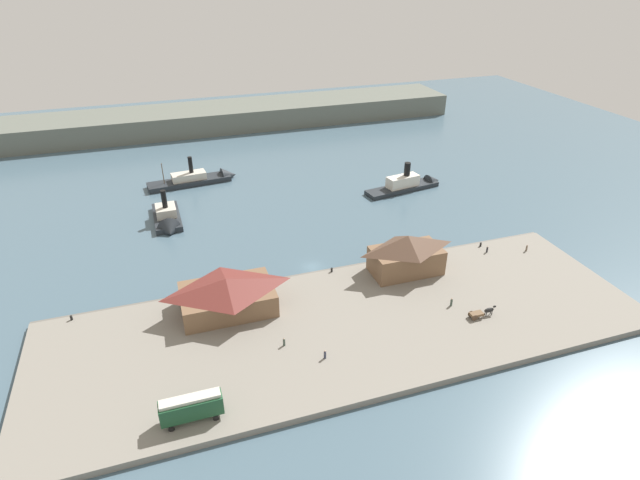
# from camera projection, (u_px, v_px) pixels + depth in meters

# --- Properties ---
(ground_plane) EXTENTS (320.00, 320.00, 0.00)m
(ground_plane) POSITION_uv_depth(u_px,v_px,m) (312.00, 267.00, 111.65)
(ground_plane) COLOR #476070
(quay_promenade) EXTENTS (110.00, 36.00, 1.20)m
(quay_promenade) POSITION_uv_depth(u_px,v_px,m) (349.00, 326.00, 93.12)
(quay_promenade) COLOR gray
(quay_promenade) RESTS_ON ground
(seawall_edge) EXTENTS (110.00, 0.80, 1.00)m
(seawall_edge) POSITION_uv_depth(u_px,v_px,m) (317.00, 274.00, 108.42)
(seawall_edge) COLOR #666159
(seawall_edge) RESTS_ON ground
(ferry_shed_west_terminal) EXTENTS (17.33, 11.53, 6.71)m
(ferry_shed_west_terminal) POSITION_uv_depth(u_px,v_px,m) (227.00, 294.00, 94.91)
(ferry_shed_west_terminal) COLOR brown
(ferry_shed_west_terminal) RESTS_ON quay_promenade
(ferry_shed_east_terminal) EXTENTS (14.77, 8.19, 8.55)m
(ferry_shed_east_terminal) POSITION_uv_depth(u_px,v_px,m) (407.00, 254.00, 105.81)
(ferry_shed_east_terminal) COLOR brown
(ferry_shed_east_terminal) RESTS_ON quay_promenade
(street_tram) EXTENTS (8.82, 2.61, 4.32)m
(street_tram) POSITION_uv_depth(u_px,v_px,m) (191.00, 407.00, 72.38)
(street_tram) COLOR #1E4C2D
(street_tram) RESTS_ON quay_promenade
(horse_cart) EXTENTS (5.40, 1.45, 1.87)m
(horse_cart) POSITION_uv_depth(u_px,v_px,m) (482.00, 312.00, 94.04)
(horse_cart) COLOR brown
(horse_cart) RESTS_ON quay_promenade
(pedestrian_by_tram) EXTENTS (0.39, 0.39, 1.57)m
(pedestrian_by_tram) POSITION_uv_depth(u_px,v_px,m) (527.00, 248.00, 115.01)
(pedestrian_by_tram) COLOR #6B5B4C
(pedestrian_by_tram) RESTS_ON quay_promenade
(pedestrian_at_waters_edge) EXTENTS (0.37, 0.37, 1.51)m
(pedestrian_at_waters_edge) POSITION_uv_depth(u_px,v_px,m) (487.00, 250.00, 114.50)
(pedestrian_at_waters_edge) COLOR #232328
(pedestrian_at_waters_edge) RESTS_ON quay_promenade
(pedestrian_near_east_shed) EXTENTS (0.42, 0.42, 1.69)m
(pedestrian_near_east_shed) POSITION_uv_depth(u_px,v_px,m) (451.00, 302.00, 97.03)
(pedestrian_near_east_shed) COLOR #3D4C42
(pedestrian_near_east_shed) RESTS_ON quay_promenade
(pedestrian_standing_center) EXTENTS (0.39, 0.39, 1.56)m
(pedestrian_standing_center) POSITION_uv_depth(u_px,v_px,m) (284.00, 342.00, 87.18)
(pedestrian_standing_center) COLOR #3D4C42
(pedestrian_standing_center) RESTS_ON quay_promenade
(pedestrian_walking_east) EXTENTS (0.40, 0.40, 1.63)m
(pedestrian_walking_east) POSITION_uv_depth(u_px,v_px,m) (325.00, 355.00, 84.40)
(pedestrian_walking_east) COLOR #33384C
(pedestrian_walking_east) RESTS_ON quay_promenade
(mooring_post_west) EXTENTS (0.44, 0.44, 0.90)m
(mooring_post_west) POSITION_uv_depth(u_px,v_px,m) (71.00, 318.00, 93.42)
(mooring_post_west) COLOR black
(mooring_post_west) RESTS_ON quay_promenade
(mooring_post_center_east) EXTENTS (0.44, 0.44, 0.90)m
(mooring_post_center_east) POSITION_uv_depth(u_px,v_px,m) (332.00, 270.00, 107.59)
(mooring_post_center_east) COLOR black
(mooring_post_center_east) RESTS_ON quay_promenade
(mooring_post_center_west) EXTENTS (0.44, 0.44, 0.90)m
(mooring_post_center_west) POSITION_uv_depth(u_px,v_px,m) (481.00, 244.00, 116.99)
(mooring_post_center_west) COLOR black
(mooring_post_center_west) RESTS_ON quay_promenade
(ferry_outer_harbor) EXTENTS (26.47, 8.20, 10.17)m
(ferry_outer_harbor) POSITION_uv_depth(u_px,v_px,m) (201.00, 179.00, 152.45)
(ferry_outer_harbor) COLOR #23282D
(ferry_outer_harbor) RESTS_ON ground
(ferry_mid_harbor) EXTENTS (25.02, 8.70, 9.82)m
(ferry_mid_harbor) POSITION_uv_depth(u_px,v_px,m) (410.00, 184.00, 148.33)
(ferry_mid_harbor) COLOR #23282D
(ferry_mid_harbor) RESTS_ON ground
(ferry_moored_east) EXTENTS (6.76, 17.71, 10.56)m
(ferry_moored_east) POSITION_uv_depth(u_px,v_px,m) (168.00, 220.00, 128.85)
(ferry_moored_east) COLOR #23282D
(ferry_moored_east) RESTS_ON ground
(far_headland) EXTENTS (180.00, 24.00, 8.00)m
(far_headland) POSITION_uv_depth(u_px,v_px,m) (227.00, 116.00, 200.85)
(far_headland) COLOR #60665B
(far_headland) RESTS_ON ground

